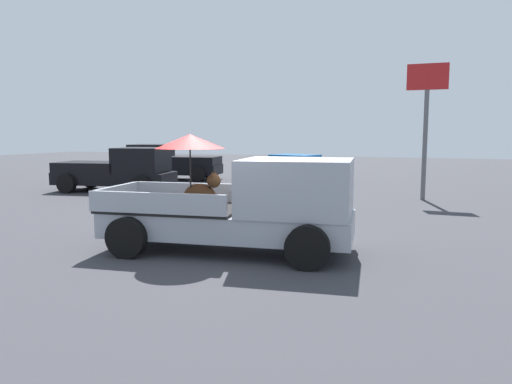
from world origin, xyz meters
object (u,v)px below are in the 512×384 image
at_px(pickup_truck_main, 250,204).
at_px(motel_sign, 427,104).
at_px(pickup_truck_red, 170,163).
at_px(parked_sedan_near, 296,167).
at_px(pickup_truck_far, 119,170).

height_order(pickup_truck_main, motel_sign, motel_sign).
bearing_deg(pickup_truck_red, pickup_truck_main, 117.27).
bearing_deg(pickup_truck_main, motel_sign, 65.09).
height_order(pickup_truck_main, parked_sedan_near, pickup_truck_main).
height_order(pickup_truck_red, pickup_truck_far, same).
xyz_separation_m(pickup_truck_main, pickup_truck_red, (-9.61, 12.61, -0.11)).
bearing_deg(pickup_truck_main, pickup_truck_red, 119.47).
bearing_deg(parked_sedan_near, pickup_truck_red, -152.76).
bearing_deg(pickup_truck_main, pickup_truck_far, 131.98).
distance_m(pickup_truck_main, motel_sign, 10.14).
xyz_separation_m(pickup_truck_red, pickup_truck_far, (0.78, -5.15, 0.00)).
height_order(pickup_truck_red, parked_sedan_near, pickup_truck_red).
height_order(pickup_truck_main, pickup_truck_red, pickup_truck_main).
distance_m(pickup_truck_far, parked_sedan_near, 8.56).
height_order(parked_sedan_near, motel_sign, motel_sign).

